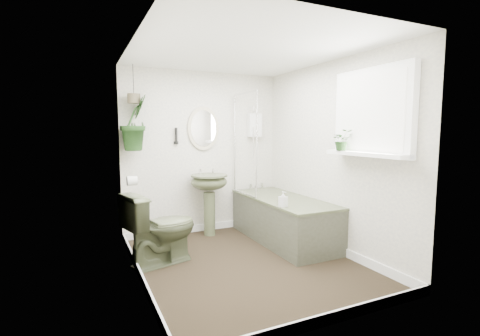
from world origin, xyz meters
name	(u,v)px	position (x,y,z in m)	size (l,w,h in m)	color
floor	(246,263)	(0.00, 0.00, -0.01)	(2.30, 2.80, 0.02)	black
ceiling	(246,50)	(0.00, 0.00, 2.31)	(2.30, 2.80, 0.02)	white
wall_back	(203,153)	(0.00, 1.41, 1.15)	(2.30, 0.02, 2.30)	#F2EBCD
wall_front	(332,175)	(0.00, -1.41, 1.15)	(2.30, 0.02, 2.30)	#F2EBCD
wall_left	(135,165)	(-1.16, 0.00, 1.15)	(0.02, 2.80, 2.30)	#F2EBCD
wall_right	(331,157)	(1.16, 0.00, 1.15)	(0.02, 2.80, 2.30)	#F2EBCD
skirting	(246,258)	(0.00, 0.00, 0.05)	(2.30, 2.80, 0.10)	white
bathtub	(283,219)	(0.80, 0.50, 0.29)	(0.72, 1.72, 0.58)	#484F34
bath_screen	(245,144)	(0.47, 0.99, 1.28)	(0.04, 0.72, 1.40)	silver
shower_box	(254,125)	(0.80, 1.34, 1.55)	(0.20, 0.10, 0.35)	white
oval_mirror	(203,128)	(0.00, 1.37, 1.50)	(0.46, 0.03, 0.62)	beige
wall_sconce	(176,136)	(-0.40, 1.36, 1.40)	(0.04, 0.04, 0.22)	black
toilet_roll_holder	(132,181)	(-1.10, 0.70, 0.90)	(0.11, 0.11, 0.11)	white
window_recess	(372,113)	(1.09, -0.70, 1.65)	(0.08, 1.00, 0.90)	white
window_sill	(366,154)	(1.02, -0.70, 1.23)	(0.18, 1.00, 0.04)	white
window_blinds	(369,113)	(1.04, -0.70, 1.65)	(0.01, 0.86, 0.76)	white
toilet	(161,228)	(-0.85, 0.39, 0.40)	(0.45, 0.79, 0.81)	#484F34
pedestal_sink	(209,205)	(0.00, 1.15, 0.43)	(0.51, 0.43, 0.87)	#484F34
sill_plant	(342,140)	(0.97, -0.40, 1.37)	(0.21, 0.18, 0.23)	black
hanging_plant	(135,122)	(-0.97, 1.25, 1.57)	(0.40, 0.32, 0.72)	black
soap_bottle	(283,199)	(0.51, 0.05, 0.67)	(0.08, 0.08, 0.18)	black
hanging_pot	(134,98)	(-0.97, 1.25, 1.87)	(0.16, 0.16, 0.12)	brown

